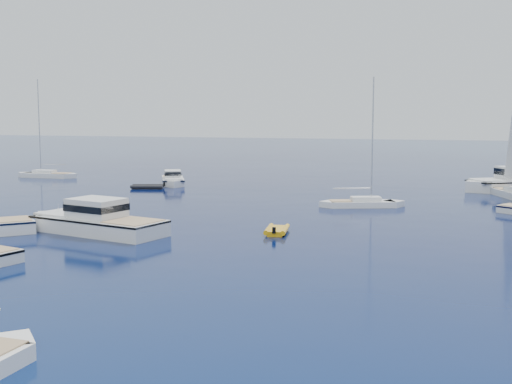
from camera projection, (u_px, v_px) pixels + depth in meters
The scene contains 7 objects.
ground at pixel (120, 318), 29.04m from camera, with size 400.00×400.00×0.00m, color navy.
motor_cruiser_centre at pixel (95, 233), 49.50m from camera, with size 3.84×12.56×3.30m, color silver, non-canonical shape.
motor_cruiser_horizon at pixel (173, 184), 82.77m from camera, with size 2.63×8.61×2.26m, color white, non-canonical shape.
sailboat_centre at pixel (362, 207), 63.12m from camera, with size 2.23×8.57×12.59m, color white, non-canonical shape.
sailboat_far_l at pixel (47, 177), 91.72m from camera, with size 2.45×9.42×13.85m, color white, non-canonical shape.
tender_yellow at pixel (277, 233), 49.33m from camera, with size 1.90×3.42×0.95m, color #EDA90D, non-canonical shape.
tender_grey_far at pixel (148, 189), 78.31m from camera, with size 2.13×3.93×0.95m, color black, non-canonical shape.
Camera 1 is at (13.74, -25.32, 8.84)m, focal length 47.05 mm.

